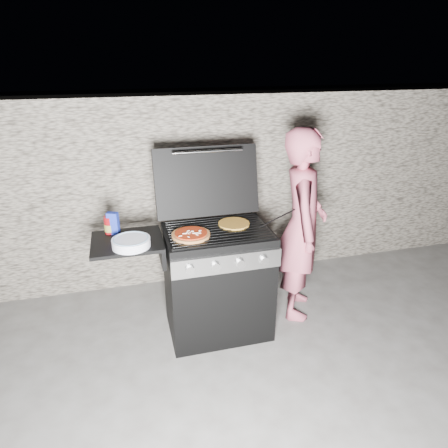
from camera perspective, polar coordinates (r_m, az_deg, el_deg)
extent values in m
plane|color=#504C48|center=(3.48, -0.82, -14.61)|extent=(50.00, 50.00, 0.00)
cube|color=#A29886|center=(3.97, -4.56, 5.05)|extent=(8.00, 0.35, 1.80)
cylinder|color=gold|center=(3.09, 1.43, 0.06)|extent=(0.32, 0.32, 0.01)
cylinder|color=maroon|center=(3.06, -15.96, -0.08)|extent=(0.11, 0.11, 0.13)
cube|color=#1A2B9F|center=(3.03, -15.55, 0.09)|extent=(0.09, 0.07, 0.17)
cylinder|color=white|center=(2.83, -13.12, -2.59)|extent=(0.29, 0.29, 0.06)
imported|color=#B85367|center=(3.38, 11.08, -0.27)|extent=(0.58, 0.70, 1.63)
cylinder|color=black|center=(3.13, 7.79, 0.81)|extent=(0.37, 0.14, 0.08)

